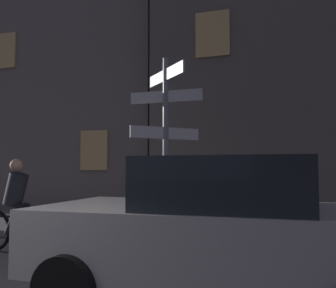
% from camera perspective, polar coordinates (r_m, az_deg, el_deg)
% --- Properties ---
extents(sidewalk_kerb, '(40.00, 2.94, 0.14)m').
position_cam_1_polar(sidewalk_kerb, '(8.68, -3.73, -12.87)').
color(sidewalk_kerb, gray).
rests_on(sidewalk_kerb, ground_plane).
extents(signpost, '(1.55, 1.12, 3.59)m').
position_cam_1_polar(signpost, '(7.66, -0.36, 2.51)').
color(signpost, gray).
rests_on(signpost, sidewalk_kerb).
extents(car_near_right, '(3.98, 2.12, 1.56)m').
position_cam_1_polar(car_near_right, '(4.15, 8.00, -12.54)').
color(car_near_right, beige).
rests_on(car_near_right, ground_plane).
extents(cyclist, '(1.82, 0.35, 1.61)m').
position_cam_1_polar(cyclist, '(7.01, -21.97, -9.18)').
color(cyclist, black).
rests_on(cyclist, ground_plane).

